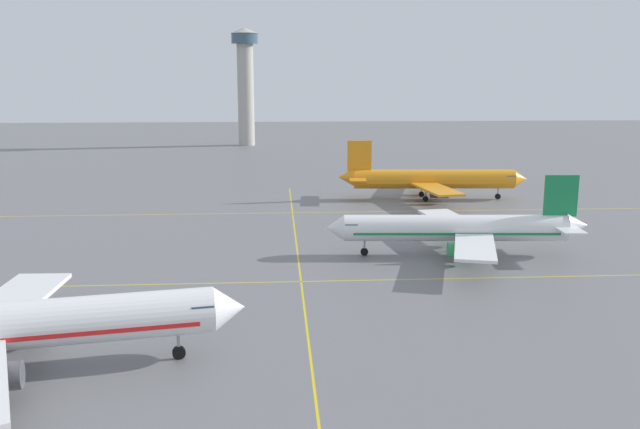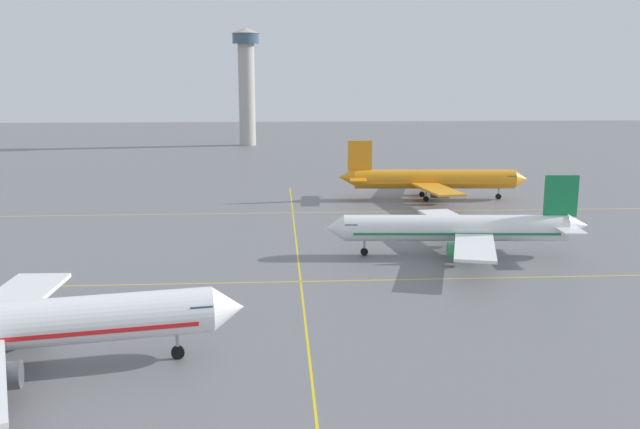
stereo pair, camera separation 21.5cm
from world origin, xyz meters
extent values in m
cylinder|color=white|center=(-22.55, 13.83, 3.89)|extent=(30.55, 8.90, 3.61)
cone|color=white|center=(-6.38, 16.72, 3.89)|extent=(3.05, 3.92, 3.54)
cube|color=white|center=(-24.91, 21.61, 3.32)|extent=(5.40, 14.40, 0.38)
cylinder|color=#4C4C51|center=(-23.23, 18.73, 2.09)|extent=(3.53, 2.53, 1.99)
cube|color=#385166|center=(-8.53, 16.34, 4.42)|extent=(2.27, 3.57, 0.66)
cube|color=red|center=(-22.55, 13.83, 3.44)|extent=(28.16, 8.51, 0.34)
cylinder|color=#99999E|center=(-10.40, 16.01, 1.57)|extent=(0.27, 0.27, 1.57)
cylinder|color=black|center=(-10.40, 16.01, 0.52)|extent=(1.10, 0.60, 1.04)
cylinder|color=white|center=(19.48, 45.42, 3.53)|extent=(27.68, 5.02, 3.27)
cone|color=white|center=(4.62, 46.37, 3.53)|extent=(2.44, 3.34, 3.20)
cone|color=white|center=(34.59, 44.45, 3.87)|extent=(2.95, 3.28, 3.11)
cube|color=#197F47|center=(32.35, 44.60, 7.57)|extent=(4.14, 0.57, 5.16)
cube|color=white|center=(32.95, 47.14, 3.87)|extent=(3.03, 4.64, 0.21)
cube|color=white|center=(32.62, 41.99, 3.87)|extent=(3.03, 4.64, 0.21)
cube|color=white|center=(20.80, 52.66, 3.01)|extent=(6.30, 13.42, 0.34)
cube|color=white|center=(19.87, 38.07, 3.01)|extent=(7.79, 13.63, 0.34)
cylinder|color=#2D9956|center=(19.59, 49.90, 1.89)|extent=(3.03, 1.99, 1.81)
cylinder|color=#2D9956|center=(19.02, 40.97, 1.89)|extent=(3.03, 1.99, 1.81)
cube|color=#385166|center=(6.60, 46.25, 4.00)|extent=(1.74, 3.10, 0.60)
cube|color=#197F47|center=(19.48, 45.42, 3.12)|extent=(25.48, 4.91, 0.31)
cylinder|color=#99999E|center=(8.32, 46.14, 1.42)|extent=(0.24, 0.24, 1.42)
cylinder|color=black|center=(8.32, 46.14, 0.47)|extent=(0.97, 0.45, 0.95)
cylinder|color=#99999E|center=(21.34, 47.54, 1.42)|extent=(0.24, 0.24, 1.42)
cylinder|color=black|center=(21.34, 47.54, 0.47)|extent=(0.97, 0.45, 0.95)
cylinder|color=#99999E|center=(21.05, 43.08, 1.42)|extent=(0.24, 0.24, 1.42)
cylinder|color=black|center=(21.05, 43.08, 0.47)|extent=(0.97, 0.45, 0.95)
cylinder|color=orange|center=(25.98, 84.26, 3.72)|extent=(29.16, 5.12, 3.44)
cone|color=orange|center=(41.64, 83.35, 3.72)|extent=(2.55, 3.51, 3.38)
cone|color=orange|center=(10.05, 85.18, 4.08)|extent=(3.09, 3.43, 3.27)
cube|color=orange|center=(12.41, 85.05, 7.98)|extent=(4.36, 0.58, 5.44)
cube|color=orange|center=(11.80, 82.36, 4.08)|extent=(3.17, 4.87, 0.22)
cube|color=orange|center=(12.11, 87.79, 4.08)|extent=(3.17, 4.87, 0.22)
cube|color=orange|center=(24.63, 76.62, 3.17)|extent=(6.71, 14.15, 0.36)
cube|color=orange|center=(25.52, 92.00, 3.17)|extent=(8.14, 14.36, 0.36)
cylinder|color=#333338|center=(25.89, 79.54, 1.99)|extent=(3.19, 2.08, 1.90)
cylinder|color=#333338|center=(26.43, 88.96, 1.99)|extent=(3.19, 2.08, 1.90)
cube|color=#385166|center=(39.56, 83.47, 4.22)|extent=(1.81, 3.26, 0.63)
cube|color=orange|center=(25.98, 84.26, 3.29)|extent=(26.84, 5.02, 0.33)
cylinder|color=#99999E|center=(37.75, 83.58, 1.50)|extent=(0.25, 0.25, 1.50)
cylinder|color=black|center=(37.75, 83.58, 0.50)|extent=(1.02, 0.46, 1.00)
cylinder|color=#99999E|center=(24.04, 82.01, 1.50)|extent=(0.25, 0.25, 1.50)
cylinder|color=black|center=(24.04, 82.01, 0.50)|extent=(1.02, 0.46, 1.00)
cylinder|color=#99999E|center=(24.31, 86.72, 1.50)|extent=(0.25, 0.25, 1.50)
cylinder|color=black|center=(24.31, 86.72, 0.50)|extent=(1.02, 0.46, 1.00)
cube|color=yellow|center=(0.00, 35.75, 0.00)|extent=(165.32, 0.20, 0.01)
cube|color=yellow|center=(0.00, 73.50, 0.00)|extent=(165.32, 0.20, 0.01)
cube|color=yellow|center=(0.00, 35.75, 0.00)|extent=(0.20, 124.57, 0.01)
cylinder|color=#ADA89E|center=(-12.14, 185.00, 16.06)|extent=(5.20, 5.20, 32.12)
cylinder|color=#385166|center=(-12.14, 185.00, 33.72)|extent=(8.40, 8.40, 3.20)
cone|color=#ADA89E|center=(-12.14, 185.00, 36.22)|extent=(8.82, 8.82, 1.80)
camera|label=1|loc=(-2.47, -34.18, 21.93)|focal=37.54mm
camera|label=2|loc=(-2.25, -34.19, 21.93)|focal=37.54mm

